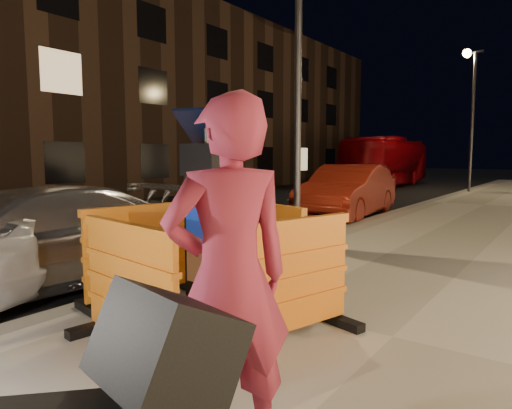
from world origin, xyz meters
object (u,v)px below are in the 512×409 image
Objects in this scene: barrier_back at (263,249)px; bus_doubledecker at (386,186)px; parking_kiosk at (207,222)px; car_red at (347,218)px; barrier_bldgside at (292,281)px; barrier_kerbside at (143,253)px; car_silver at (25,292)px; man at (229,279)px; barrier_front at (129,288)px.

bus_doubledecker is (-6.18, 21.40, -0.68)m from barrier_back.
parking_kiosk is 0.42× the size of car_red.
barrier_bldgside is at bearing -27.64° from barrier_back.
barrier_kerbside is (-0.95, -0.95, 0.00)m from barrier_back.
car_silver is at bearing -85.40° from bus_doubledecker.
parking_kiosk is at bearing -77.64° from barrier_kerbside.
parking_kiosk is at bearing -78.38° from bus_doubledecker.
parking_kiosk is at bearing -72.64° from barrier_back.
barrier_bldgside is (1.90, 0.00, 0.00)m from barrier_kerbside.
barrier_kerbside is 0.30× the size of car_silver.
barrier_back is 0.71× the size of man.
barrier_kerbside is 2.84m from man.
barrier_front is 1.00× the size of barrier_bldgside.
barrier_back is at bearing 61.36° from barrier_bldgside.
barrier_back is at bearing -116.06° from man.
bus_doubledecker is at bearing -129.23° from man.
car_silver is 2.41× the size of man.
barrier_bldgside is 23.46m from bus_doubledecker.
barrier_back is 2.85m from man.
barrier_front is 1.00× the size of barrier_back.
car_red is (-3.31, 8.52, -0.68)m from barrier_bldgside.
car_silver is (-3.76, -0.36, -0.68)m from barrier_bldgside.
parking_kiosk reaches higher than car_red.
barrier_front is (0.00, -0.95, -0.42)m from parking_kiosk.
barrier_front and barrier_back have the same top height.
barrier_front is 9.78m from car_red.
bus_doubledecker is at bearing 119.82° from parking_kiosk.
barrier_front is at bearing -4.44° from car_silver.
car_red is at bearing 119.86° from parking_kiosk.
barrier_back is 0.14× the size of bus_doubledecker.
bus_doubledecker is (-6.18, 23.30, -0.68)m from barrier_front.
bus_doubledecker is at bearing 105.90° from car_silver.
car_red is (-1.41, 8.52, -0.68)m from barrier_kerbside.
barrier_bldgside is 9.16m from car_red.
barrier_front is at bearing -76.58° from man.
barrier_bldgside is 0.30× the size of car_red.
barrier_kerbside is at bearing -88.42° from man.
barrier_front is 1.90m from barrier_back.
bus_doubledecker reaches higher than barrier_bldgside.
car_red is at bearing 124.70° from barrier_back.
barrier_kerbside is 2.01m from car_silver.
barrier_bldgside is (0.95, -0.95, 0.00)m from barrier_back.
barrier_back is at bearing -32.64° from barrier_kerbside.
car_silver is (-1.86, -0.36, -0.68)m from barrier_kerbside.
barrier_back is 0.30× the size of car_silver.
barrier_back is 0.30× the size of car_red.
barrier_back is at bearing -77.73° from bus_doubledecker.
barrier_kerbside is 0.30× the size of car_red.
parking_kiosk is 1.40× the size of barrier_back.
car_silver is (-2.81, 0.59, -0.68)m from barrier_front.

